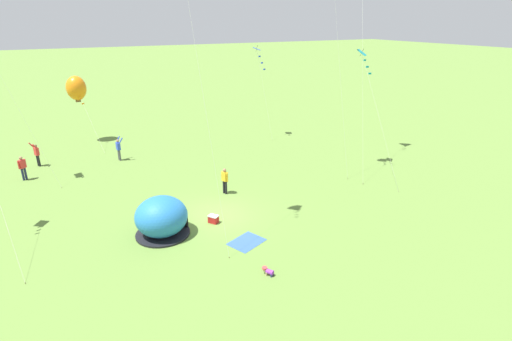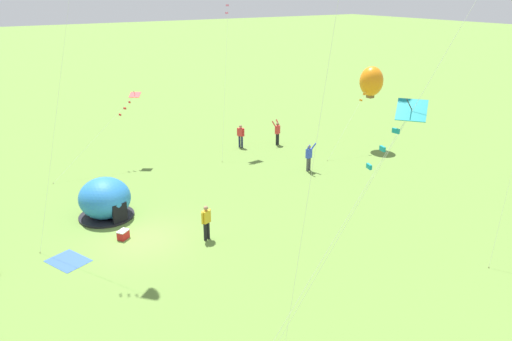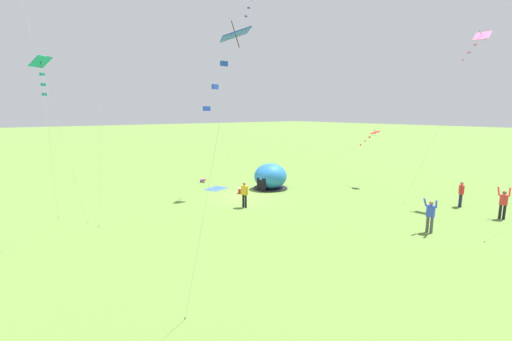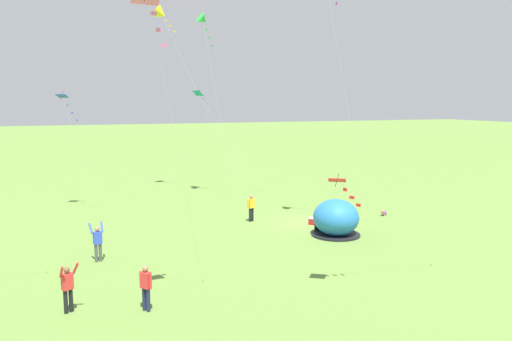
# 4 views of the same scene
# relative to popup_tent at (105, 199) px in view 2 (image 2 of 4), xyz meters

# --- Properties ---
(ground_plane) EXTENTS (300.00, 300.00, 0.00)m
(ground_plane) POSITION_rel_popup_tent_xyz_m (3.33, 0.72, -1.00)
(ground_plane) COLOR olive
(popup_tent) EXTENTS (2.81, 2.81, 2.10)m
(popup_tent) POSITION_rel_popup_tent_xyz_m (0.00, 0.00, 0.00)
(popup_tent) COLOR #2672BF
(popup_tent) RESTS_ON ground
(picnic_blanket) EXTENTS (2.07, 1.85, 0.01)m
(picnic_blanket) POSITION_rel_popup_tent_xyz_m (3.54, -2.73, -0.99)
(picnic_blanket) COLOR #3359A5
(picnic_blanket) RESTS_ON ground
(cooler_box) EXTENTS (0.61, 0.65, 0.44)m
(cooler_box) POSITION_rel_popup_tent_xyz_m (2.82, -0.03, -0.78)
(cooler_box) COLOR red
(cooler_box) RESTS_ON ground
(person_arms_raised) EXTENTS (0.63, 0.72, 1.89)m
(person_arms_raised) POSITION_rel_popup_tent_xyz_m (-5.66, 14.55, 0.00)
(person_arms_raised) COLOR black
(person_arms_raised) RESTS_ON ground
(person_watching_sky) EXTENTS (0.55, 0.68, 1.89)m
(person_watching_sky) POSITION_rel_popup_tent_xyz_m (0.07, 13.08, 0.00)
(person_watching_sky) COLOR #4C4C51
(person_watching_sky) RESTS_ON ground
(person_far_back) EXTENTS (0.34, 0.57, 1.72)m
(person_far_back) POSITION_rel_popup_tent_xyz_m (4.96, 3.29, -0.03)
(person_far_back) COLOR black
(person_far_back) RESTS_ON ground
(person_center_field) EXTENTS (0.50, 0.42, 1.72)m
(person_center_field) POSITION_rel_popup_tent_xyz_m (-6.56, 11.90, -0.03)
(person_center_field) COLOR #1E2347
(person_center_field) RESTS_ON ground
(kite_orange) EXTENTS (1.98, 5.52, 5.91)m
(kite_orange) POSITION_rel_popup_tent_xyz_m (-1.88, 20.04, 3.84)
(kite_orange) COLOR silver
(kite_orange) RESTS_ON ground
(kite_teal) EXTENTS (1.17, 5.94, 8.64)m
(kite_teal) POSITION_rel_popup_tent_xyz_m (15.76, 3.45, 6.96)
(kite_teal) COLOR silver
(kite_teal) RESTS_ON ground
(kite_red) EXTENTS (1.66, 6.40, 4.86)m
(kite_red) POSITION_rel_popup_tent_xyz_m (-7.47, 4.20, 3.29)
(kite_red) COLOR silver
(kite_red) RESTS_ON ground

